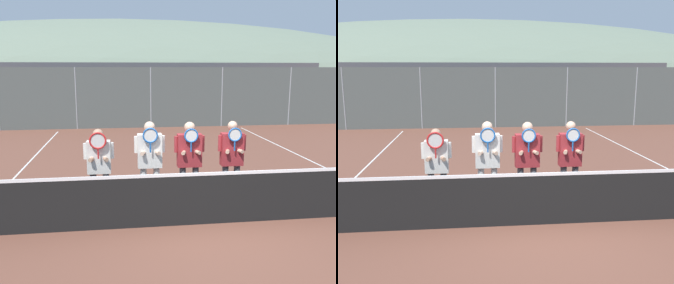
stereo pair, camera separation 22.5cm
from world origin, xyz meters
The scene contains 13 objects.
ground_plane centered at (0.00, 0.00, 0.00)m, with size 120.00×120.00×0.00m, color brown.
hill_distant centered at (0.00, 50.80, 0.00)m, with size 96.72×53.73×18.81m.
clubhouse_building centered at (0.23, 20.59, 1.63)m, with size 23.40×5.50×3.21m.
fence_back centered at (0.00, 11.72, 1.45)m, with size 21.24×0.06×2.90m.
tennis_net centered at (0.00, 0.00, 0.51)m, with size 11.64×0.09×1.09m.
court_line_left_sideline centered at (-4.33, 3.00, 0.00)m, with size 0.05×16.00×0.01m, color white.
player_leftmost centered at (-1.97, 0.87, 1.00)m, with size 0.59×0.34×1.68m.
player_center_left centered at (-0.97, 0.97, 1.07)m, with size 0.62×0.34×1.79m.
player_center_right centered at (-0.16, 0.97, 1.06)m, with size 0.63×0.34×1.77m.
player_rightmost centered at (0.73, 0.95, 1.04)m, with size 0.59×0.34×1.78m.
car_far_left centered at (-6.52, 14.38, 0.90)m, with size 4.68×2.03×1.75m.
car_left_of_center centered at (-1.54, 14.22, 0.91)m, with size 4.45×1.91×1.77m.
car_center centered at (3.46, 14.59, 0.88)m, with size 4.70×1.91×1.72m.
Camera 2 is at (-1.35, -6.37, 2.82)m, focal length 40.00 mm.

